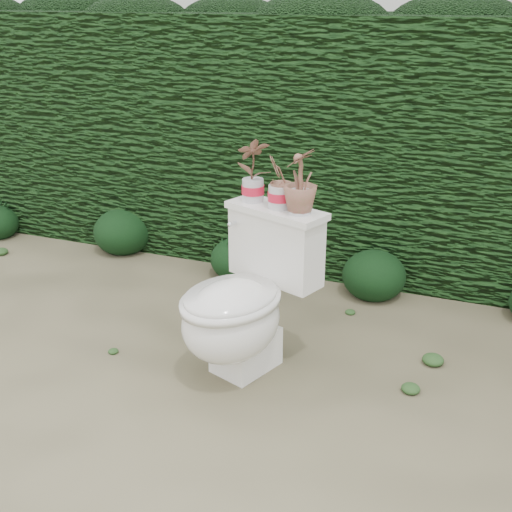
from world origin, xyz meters
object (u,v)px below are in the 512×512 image
at_px(potted_plant_center, 280,183).
at_px(potted_plant_right, 301,183).
at_px(toilet, 243,304).
at_px(potted_plant_left, 253,171).

distance_m(potted_plant_center, potted_plant_right, 0.12).
bearing_deg(toilet, potted_plant_left, 121.57).
xyz_separation_m(potted_plant_left, potted_plant_right, (0.27, -0.10, -0.01)).
xyz_separation_m(potted_plant_center, potted_plant_right, (0.11, -0.04, 0.02)).
bearing_deg(potted_plant_right, toilet, -44.93).
height_order(toilet, potted_plant_left, potted_plant_left).
relative_size(toilet, potted_plant_right, 2.77).
relative_size(toilet, potted_plant_left, 2.64).
height_order(toilet, potted_plant_right, potted_plant_right).
relative_size(potted_plant_left, potted_plant_right, 1.05).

